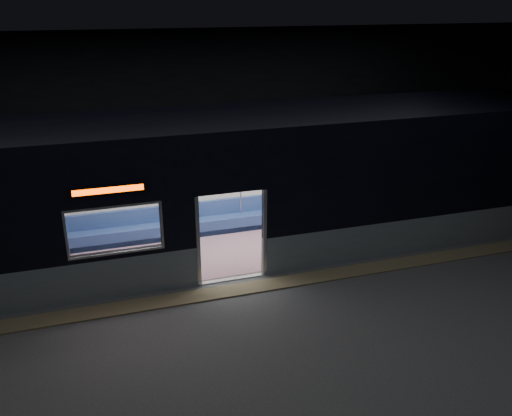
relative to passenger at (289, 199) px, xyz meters
name	(u,v)px	position (x,y,z in m)	size (l,w,h in m)	color
station_floor	(246,303)	(-2.30, -3.55, -0.76)	(24.00, 14.00, 0.01)	#47494C
station_envelope	(245,127)	(-2.30, -3.55, 2.91)	(24.00, 14.00, 5.00)	black
tactile_strip	(239,289)	(-2.30, -3.00, -0.74)	(22.80, 0.50, 0.03)	#8C7F59
metro_car	(214,180)	(-2.30, -1.00, 1.09)	(18.00, 3.04, 3.35)	gray
passenger	(289,199)	(0.00, 0.00, 0.00)	(0.35, 0.61, 1.27)	black
handbag	(293,205)	(0.03, -0.20, -0.10)	(0.25, 0.22, 0.13)	black
transit_map	(299,170)	(0.38, 0.31, 0.70)	(0.93, 0.03, 0.61)	white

